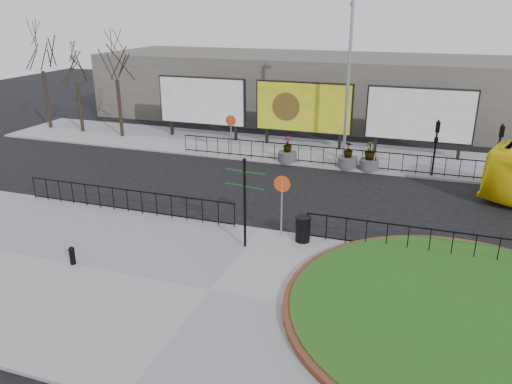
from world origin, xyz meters
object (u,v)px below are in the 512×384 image
at_px(bollard, 72,255).
at_px(litter_bin, 303,229).
at_px(lamp_post, 348,78).
at_px(billboard_mid, 303,108).
at_px(fingerpost_sign, 245,194).
at_px(planter_a, 287,153).
at_px(planter_c, 369,159).
at_px(planter_b, 348,159).

bearing_deg(bollard, litter_bin, 31.58).
relative_size(lamp_post, litter_bin, 9.21).
xyz_separation_m(billboard_mid, bollard, (-3.73, -17.96, -2.12)).
bearing_deg(fingerpost_sign, bollard, -137.11).
bearing_deg(billboard_mid, lamp_post, -33.25).
bearing_deg(planter_a, planter_c, 0.00).
relative_size(lamp_post, planter_c, 5.70).
height_order(billboard_mid, lamp_post, lamp_post).
bearing_deg(planter_c, lamp_post, 136.20).
bearing_deg(planter_a, planter_b, 0.00).
distance_m(billboard_mid, planter_c, 6.18).
distance_m(fingerpost_sign, planter_a, 11.34).
relative_size(litter_bin, planter_c, 0.62).
bearing_deg(billboard_mid, planter_a, -90.00).
bearing_deg(planter_b, planter_c, 0.00).
xyz_separation_m(litter_bin, planter_a, (-3.41, 10.00, -0.04)).
height_order(litter_bin, planter_a, planter_a).
relative_size(bollard, planter_a, 0.45).
xyz_separation_m(lamp_post, planter_c, (1.67, -1.60, -4.12)).
xyz_separation_m(planter_a, planter_b, (3.50, 0.00, -0.00)).
distance_m(litter_bin, planter_c, 10.08).
height_order(bollard, planter_b, planter_b).
xyz_separation_m(planter_a, planter_c, (4.68, 0.00, 0.11)).
bearing_deg(planter_a, billboard_mid, 90.00).
distance_m(bollard, planter_a, 14.87).
relative_size(billboard_mid, planter_c, 3.83).
relative_size(planter_b, planter_c, 0.91).
bearing_deg(planter_b, litter_bin, -90.51).
height_order(lamp_post, planter_a, lamp_post).
bearing_deg(planter_b, fingerpost_sign, -100.30).
height_order(fingerpost_sign, planter_b, fingerpost_sign).
relative_size(bollard, planter_c, 0.41).
relative_size(fingerpost_sign, bollard, 5.19).
relative_size(billboard_mid, bollard, 9.33).
relative_size(planter_a, planter_c, 0.90).
xyz_separation_m(bollard, planter_b, (7.23, 14.39, 0.11)).
bearing_deg(fingerpost_sign, lamp_post, 93.98).
distance_m(billboard_mid, litter_bin, 14.13).
xyz_separation_m(billboard_mid, planter_a, (-0.00, -3.57, -2.01)).
xyz_separation_m(billboard_mid, litter_bin, (3.41, -13.57, -1.97)).
bearing_deg(lamp_post, planter_b, -72.88).
height_order(bollard, planter_a, planter_a).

